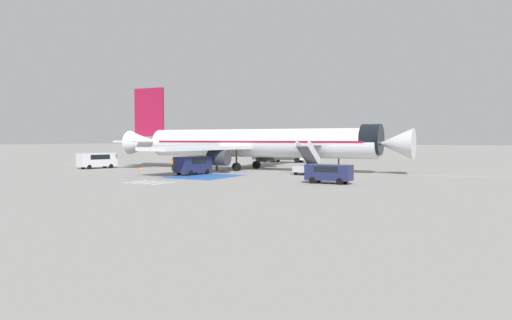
% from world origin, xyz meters
% --- Properties ---
extents(ground_plane, '(600.00, 600.00, 0.00)m').
position_xyz_m(ground_plane, '(0.00, 0.00, 0.00)').
color(ground_plane, gray).
extents(apron_leadline_yellow, '(77.28, 1.27, 0.01)m').
position_xyz_m(apron_leadline_yellow, '(-1.27, 0.76, 0.00)').
color(apron_leadline_yellow, gold).
rests_on(apron_leadline_yellow, ground_plane).
extents(apron_stand_patch_blue, '(6.80, 8.58, 0.01)m').
position_xyz_m(apron_stand_patch_blue, '(-1.27, -12.63, 0.00)').
color(apron_stand_patch_blue, '#2856A8').
rests_on(apron_stand_patch_blue, ground_plane).
extents(apron_walkway_bar_0, '(0.44, 3.60, 0.01)m').
position_xyz_m(apron_walkway_bar_0, '(-3.67, -21.61, 0.00)').
color(apron_walkway_bar_0, silver).
rests_on(apron_walkway_bar_0, ground_plane).
extents(apron_walkway_bar_1, '(0.44, 3.60, 0.01)m').
position_xyz_m(apron_walkway_bar_1, '(-2.47, -21.61, 0.00)').
color(apron_walkway_bar_1, silver).
rests_on(apron_walkway_bar_1, ground_plane).
extents(apron_walkway_bar_2, '(0.44, 3.60, 0.01)m').
position_xyz_m(apron_walkway_bar_2, '(-1.27, -21.61, 0.00)').
color(apron_walkway_bar_2, silver).
rests_on(apron_walkway_bar_2, ground_plane).
extents(apron_walkway_bar_3, '(0.44, 3.60, 0.01)m').
position_xyz_m(apron_walkway_bar_3, '(-0.07, -21.61, 0.00)').
color(apron_walkway_bar_3, silver).
rests_on(apron_walkway_bar_3, ground_plane).
extents(airliner, '(43.43, 35.83, 12.15)m').
position_xyz_m(airliner, '(-1.98, 0.75, 3.76)').
color(airliner, silver).
rests_on(airliner, ground_plane).
extents(boarding_stairs_forward, '(2.27, 5.26, 4.33)m').
position_xyz_m(boarding_stairs_forward, '(7.95, -3.61, 1.03)').
color(boarding_stairs_forward, '#ADB2BA').
rests_on(boarding_stairs_forward, ground_plane).
extents(fuel_tanker, '(10.43, 3.10, 3.21)m').
position_xyz_m(fuel_tanker, '(-7.91, 22.96, 1.61)').
color(fuel_tanker, '#38383D').
rests_on(fuel_tanker, ground_plane).
extents(service_van_0, '(3.38, 5.88, 2.23)m').
position_xyz_m(service_van_0, '(-23.71, -6.73, 1.33)').
color(service_van_0, silver).
rests_on(service_van_0, ground_plane).
extents(service_van_1, '(4.46, 1.88, 1.84)m').
position_xyz_m(service_van_1, '(14.36, -14.56, 1.12)').
color(service_van_1, '#1E234C').
rests_on(service_van_1, ground_plane).
extents(service_van_2, '(2.47, 5.13, 2.20)m').
position_xyz_m(service_van_2, '(-4.24, -10.52, 1.32)').
color(service_van_2, '#1E234C').
rests_on(service_van_2, ground_plane).
extents(ground_crew_0, '(0.49, 0.40, 1.73)m').
position_xyz_m(ground_crew_0, '(-5.62, -2.87, 1.00)').
color(ground_crew_0, '#2D2D33').
rests_on(ground_crew_0, ground_plane).
extents(ground_crew_1, '(0.37, 0.48, 1.84)m').
position_xyz_m(ground_crew_1, '(-11.83, -3.71, 1.07)').
color(ground_crew_1, '#191E38').
rests_on(ground_crew_1, ground_plane).
extents(ground_crew_2, '(0.41, 0.49, 1.81)m').
position_xyz_m(ground_crew_2, '(-10.62, -6.05, 1.05)').
color(ground_crew_2, black).
rests_on(ground_crew_2, ground_plane).
extents(traffic_cone_0, '(0.47, 0.47, 0.52)m').
position_xyz_m(traffic_cone_0, '(-13.92, -8.60, 0.26)').
color(traffic_cone_0, orange).
rests_on(traffic_cone_0, ground_plane).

